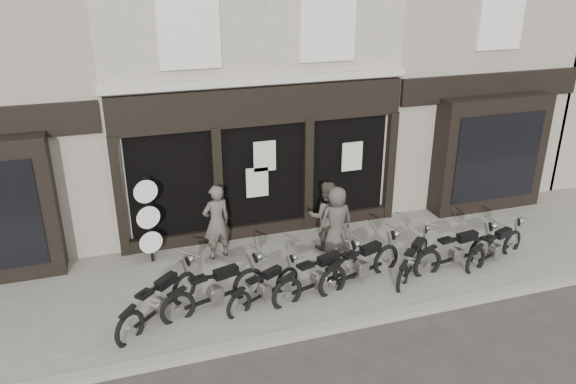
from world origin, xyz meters
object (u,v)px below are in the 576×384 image
object	(u,v)px
motorcycle_0	(159,304)
motorcycle_4	(361,267)
motorcycle_1	(216,292)
motorcycle_5	(413,261)
motorcycle_2	(265,290)
advert_sign_post	(149,224)
motorcycle_3	(319,278)
man_left	(217,222)
man_centre	(325,215)
motorcycle_6	(457,254)
man_right	(336,220)
motorcycle_7	(495,249)

from	to	relation	value
motorcycle_0	motorcycle_4	world-z (taller)	motorcycle_4
motorcycle_0	motorcycle_1	size ratio (longest dim) A/B	0.81
motorcycle_0	motorcycle_5	world-z (taller)	motorcycle_0
motorcycle_2	advert_sign_post	size ratio (longest dim) A/B	0.80
motorcycle_1	motorcycle_3	size ratio (longest dim) A/B	1.01
man_left	man_centre	size ratio (longest dim) A/B	1.06
motorcycle_1	motorcycle_2	distance (m)	1.00
motorcycle_5	motorcycle_6	world-z (taller)	motorcycle_6
motorcycle_0	man_right	bearing A→B (deg)	-24.44
motorcycle_0	motorcycle_1	distance (m)	1.12
motorcycle_3	advert_sign_post	size ratio (longest dim) A/B	1.01
man_centre	man_right	distance (m)	0.34
motorcycle_7	motorcycle_1	bearing A→B (deg)	159.13
motorcycle_0	motorcycle_3	bearing A→B (deg)	-44.27
motorcycle_5	motorcycle_7	distance (m)	2.09
motorcycle_0	motorcycle_3	world-z (taller)	motorcycle_3
motorcycle_0	man_centre	bearing A→B (deg)	-20.23
motorcycle_3	motorcycle_7	xyz separation A→B (m)	(4.38, -0.00, -0.04)
motorcycle_3	man_centre	distance (m)	2.05
motorcycle_1	motorcycle_2	size ratio (longest dim) A/B	1.26
man_left	motorcycle_5	bearing A→B (deg)	140.49
motorcycle_4	man_right	distance (m)	1.46
motorcycle_0	motorcycle_5	bearing A→B (deg)	-42.60
motorcycle_6	man_centre	bearing A→B (deg)	137.77
motorcycle_2	motorcycle_7	distance (m)	5.55
man_left	man_right	size ratio (longest dim) A/B	1.09
motorcycle_2	motorcycle_5	world-z (taller)	motorcycle_5
advert_sign_post	motorcycle_5	bearing A→B (deg)	-36.01
motorcycle_7	motorcycle_6	bearing A→B (deg)	158.20
motorcycle_2	motorcycle_6	xyz separation A→B (m)	(4.54, 0.00, 0.07)
motorcycle_6	man_right	xyz separation A→B (m)	(-2.37, 1.47, 0.52)
man_centre	man_right	xyz separation A→B (m)	(0.16, -0.29, -0.02)
motorcycle_4	man_left	xyz separation A→B (m)	(-2.76, 1.99, 0.58)
motorcycle_4	man_centre	bearing A→B (deg)	78.38
motorcycle_1	man_right	world-z (taller)	man_right
motorcycle_1	man_right	size ratio (longest dim) A/B	1.36
motorcycle_5	motorcycle_7	bearing A→B (deg)	-45.50
man_left	man_centre	world-z (taller)	man_left
motorcycle_0	motorcycle_6	distance (m)	6.65
motorcycle_0	motorcycle_7	bearing A→B (deg)	-43.40
man_right	motorcycle_0	bearing A→B (deg)	15.61
motorcycle_6	motorcycle_4	bearing A→B (deg)	170.02
motorcycle_0	man_centre	distance (m)	4.50
motorcycle_3	motorcycle_6	distance (m)	3.36
motorcycle_5	man_centre	xyz separation A→B (m)	(-1.46, 1.70, 0.59)
motorcycle_5	man_right	xyz separation A→B (m)	(-1.30, 1.40, 0.57)
motorcycle_5	man_right	size ratio (longest dim) A/B	0.99
man_left	man_right	distance (m)	2.79
motorcycle_5	motorcycle_7	size ratio (longest dim) A/B	0.81
motorcycle_3	man_left	bearing A→B (deg)	111.41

